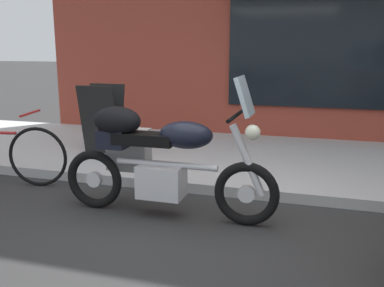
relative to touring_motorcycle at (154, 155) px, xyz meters
name	(u,v)px	position (x,y,z in m)	size (l,w,h in m)	color
ground_plane	(194,233)	(0.51, -0.36, -0.60)	(80.00, 80.00, 0.00)	#2B2B2B
touring_motorcycle	(154,155)	(0.00, 0.00, 0.00)	(2.18, 0.66, 1.38)	black
sandwich_board_sign	(102,119)	(-1.48, 1.69, 0.02)	(0.55, 0.42, 0.98)	black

